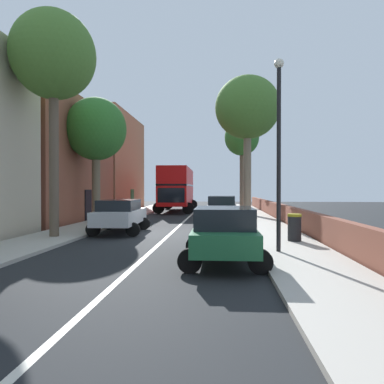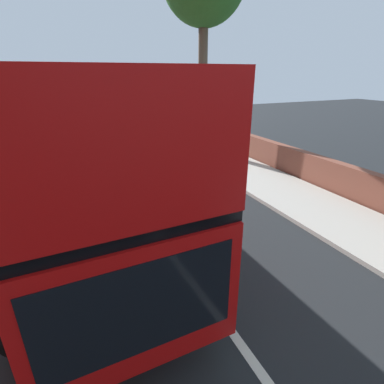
% 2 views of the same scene
% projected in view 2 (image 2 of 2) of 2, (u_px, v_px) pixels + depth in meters
% --- Properties ---
extents(double_decker_bus, '(3.73, 10.08, 4.06)m').
position_uv_depth(double_decker_bus, '(79.00, 146.00, 7.00)').
color(double_decker_bus, red).
rests_on(double_decker_bus, ground).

